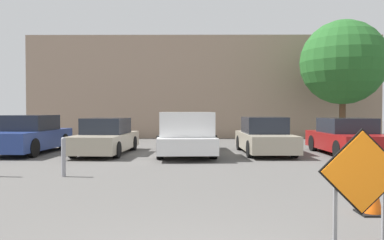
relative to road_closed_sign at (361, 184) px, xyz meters
The scene contains 11 objects.
ground_plane 8.88m from the road_closed_sign, 101.22° to the left, with size 96.00×96.00×0.00m, color #565451.
road_closed_sign is the anchor object (origin of this frame).
traffic_cone_second 2.01m from the road_closed_sign, 61.22° to the left, with size 0.43×0.43×0.79m.
parked_car_nearest 13.42m from the road_closed_sign, 129.12° to the left, with size 2.05×4.45×1.51m.
parked_car_second 11.51m from the road_closed_sign, 117.83° to the left, with size 1.95×4.38×1.39m.
pickup_truck 10.16m from the road_closed_sign, 102.85° to the left, with size 2.29×5.62×1.63m.
parked_car_third 10.38m from the road_closed_sign, 85.49° to the left, with size 1.86×4.30×1.43m.
parked_car_fourth 10.73m from the road_closed_sign, 68.63° to the left, with size 1.97×4.33×1.40m.
bollard_nearest 7.33m from the road_closed_sign, 135.75° to the left, with size 0.12×0.12×1.01m.
building_facade_backdrop 20.97m from the road_closed_sign, 93.77° to the left, with size 21.55×5.00×6.26m.
street_tree_behind_lot 16.54m from the road_closed_sign, 69.17° to the left, with size 4.35×4.35×6.35m.
Camera 1 is at (-0.21, -2.98, 1.67)m, focal length 35.00 mm.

